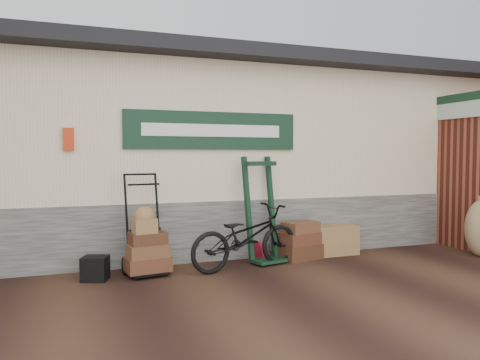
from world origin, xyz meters
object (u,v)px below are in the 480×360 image
Objects in this scene: porter_trolley at (144,223)px; bicycle at (246,234)px; suitcase_stack at (299,240)px; black_trunk at (95,268)px; wicker_hamper at (333,239)px; green_barrow at (262,210)px.

porter_trolley reaches higher than bicycle.
bicycle reaches higher than suitcase_stack.
black_trunk is 0.18× the size of bicycle.
suitcase_stack reaches higher than wicker_hamper.
bicycle is at bearing -17.45° from porter_trolley.
green_barrow is 5.08× the size of black_trunk.
black_trunk is at bearing -174.52° from porter_trolley.
suitcase_stack is at bearing -166.87° from wicker_hamper.
wicker_hamper is 3.70m from black_trunk.
green_barrow is 2.18× the size of wicker_hamper.
green_barrow is 2.38× the size of suitcase_stack.
bicycle is at bearing -164.67° from wicker_hamper.
black_trunk is (-3.68, -0.38, -0.08)m from wicker_hamper.
suitcase_stack is at bearing -84.56° from bicycle.
black_trunk is at bearing -174.13° from wicker_hamper.
bicycle is (-1.67, -0.46, 0.26)m from wicker_hamper.
wicker_hamper is (1.30, 0.14, -0.55)m from green_barrow.
porter_trolley is 1.75m from green_barrow.
green_barrow is 1.41m from wicker_hamper.
black_trunk is at bearing 76.34° from bicycle.
bicycle is at bearing -153.52° from green_barrow.
wicker_hamper is (3.04, 0.23, -0.45)m from porter_trolley.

